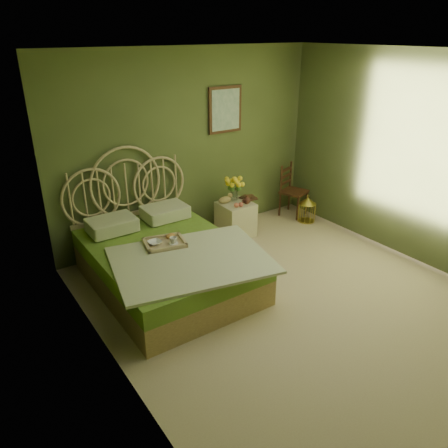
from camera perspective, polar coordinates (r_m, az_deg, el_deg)
floor at (r=4.99m, az=9.35°, el=-10.13°), size 4.50×4.50×0.00m
ceiling at (r=4.15m, az=11.91°, el=21.11°), size 4.50×4.50×0.00m
wall_back at (r=6.12m, az=-4.52°, el=10.03°), size 4.00×0.00×4.00m
wall_left at (r=3.40m, az=-14.49°, el=-2.63°), size 0.00×4.50×4.50m
wall_right at (r=5.94m, az=24.57°, el=7.46°), size 0.00×4.50×4.50m
wall_art at (r=6.31m, az=0.16°, el=14.70°), size 0.54×0.04×0.64m
bed at (r=5.18m, az=-7.71°, el=-4.60°), size 1.85×2.33×1.44m
nightstand at (r=6.34m, az=1.50°, el=1.46°), size 0.46×0.47×0.93m
chair at (r=7.13m, az=8.78°, el=4.85°), size 0.47×0.47×0.84m
birdcage at (r=6.97m, az=10.79°, el=1.86°), size 0.26×0.26×0.40m
book_lower at (r=6.37m, az=2.76°, el=3.21°), size 0.24×0.27×0.02m
book_upper at (r=6.37m, az=2.77°, el=3.38°), size 0.21×0.25×0.02m
cereal_bowl at (r=5.00m, az=-9.04°, el=-2.42°), size 0.16×0.16×0.04m
coffee_cup at (r=4.97m, az=-6.64°, el=-2.16°), size 0.10×0.10×0.08m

